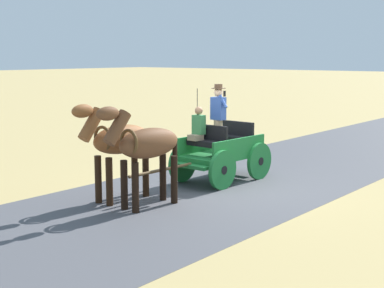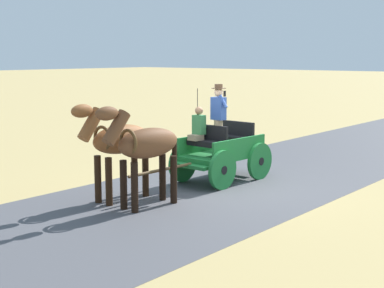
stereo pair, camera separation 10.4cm
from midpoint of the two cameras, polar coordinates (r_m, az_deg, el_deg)
name	(u,v)px [view 1 (the left image)]	position (r m, az deg, el deg)	size (l,w,h in m)	color
ground_plane	(222,187)	(14.08, 2.84, -4.29)	(200.00, 200.00, 0.00)	tan
road_surface	(222,187)	(14.08, 2.84, -4.28)	(5.43, 160.00, 0.01)	#4C4C51
horse_drawn_carriage	(220,150)	(14.56, 2.56, -0.58)	(1.50, 4.51, 2.50)	#1E7233
horse_near_side	(145,146)	(11.99, -4.95, -0.18)	(0.71, 2.14, 2.21)	brown
horse_off_side	(118,142)	(12.62, -7.64, 0.22)	(0.61, 2.13, 2.21)	brown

